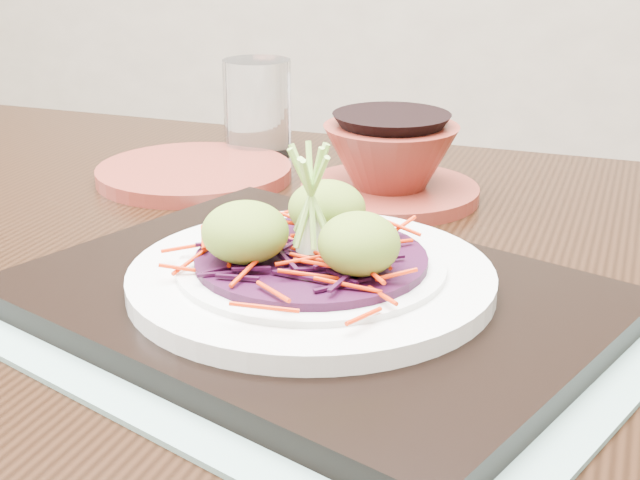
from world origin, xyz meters
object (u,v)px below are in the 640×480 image
(white_plate, at_px, (311,276))
(terracotta_bowl_set, at_px, (390,166))
(dining_table, at_px, (306,430))
(terracotta_side_plate, at_px, (194,173))
(water_glass, at_px, (258,108))
(serving_tray, at_px, (311,299))

(white_plate, distance_m, terracotta_bowl_set, 0.26)
(dining_table, distance_m, terracotta_side_plate, 0.32)
(dining_table, bearing_deg, terracotta_side_plate, 132.48)
(dining_table, distance_m, water_glass, 0.40)
(terracotta_side_plate, xyz_separation_m, terracotta_bowl_set, (0.20, -0.01, 0.02))
(dining_table, relative_size, water_glass, 13.59)
(serving_tray, distance_m, terracotta_side_plate, 0.33)
(dining_table, relative_size, terracotta_bowl_set, 7.77)
(serving_tray, distance_m, white_plate, 0.02)
(white_plate, relative_size, water_glass, 2.33)
(serving_tray, xyz_separation_m, terracotta_bowl_set, (-0.00, 0.26, 0.02))
(serving_tray, distance_m, water_glass, 0.41)
(terracotta_side_plate, distance_m, water_glass, 0.12)
(white_plate, distance_m, terracotta_side_plate, 0.33)
(serving_tray, distance_m, terracotta_bowl_set, 0.26)
(white_plate, bearing_deg, dining_table, 114.53)
(water_glass, bearing_deg, terracotta_bowl_set, -33.47)
(water_glass, height_order, terracotta_bowl_set, water_glass)
(white_plate, xyz_separation_m, water_glass, (-0.17, 0.37, 0.02))
(dining_table, distance_m, terracotta_bowl_set, 0.27)
(water_glass, distance_m, terracotta_bowl_set, 0.20)
(serving_tray, relative_size, white_plate, 1.54)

